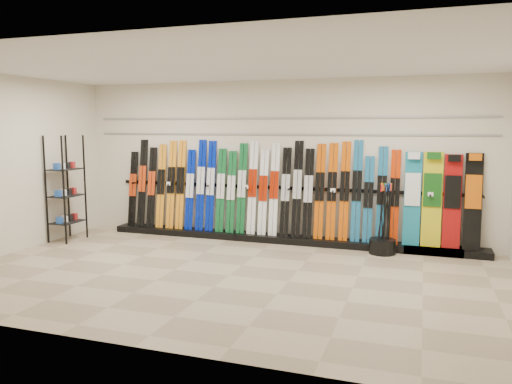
% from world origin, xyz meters
% --- Properties ---
extents(floor, '(8.00, 8.00, 0.00)m').
position_xyz_m(floor, '(0.00, 0.00, 0.00)').
color(floor, gray).
rests_on(floor, ground).
extents(back_wall, '(8.00, 0.00, 8.00)m').
position_xyz_m(back_wall, '(0.00, 2.50, 1.50)').
color(back_wall, beige).
rests_on(back_wall, floor).
extents(left_wall, '(0.00, 5.00, 5.00)m').
position_xyz_m(left_wall, '(-4.00, 0.00, 1.50)').
color(left_wall, beige).
rests_on(left_wall, floor).
extents(ceiling, '(8.00, 8.00, 0.00)m').
position_xyz_m(ceiling, '(0.00, 0.00, 3.00)').
color(ceiling, silver).
rests_on(ceiling, back_wall).
extents(ski_rack_base, '(8.00, 0.40, 0.12)m').
position_xyz_m(ski_rack_base, '(0.22, 2.28, 0.06)').
color(ski_rack_base, black).
rests_on(ski_rack_base, floor).
extents(skis, '(5.38, 0.28, 1.79)m').
position_xyz_m(skis, '(-0.44, 2.36, 0.96)').
color(skis, black).
rests_on(skis, ski_rack_base).
extents(snowboards, '(1.24, 0.25, 1.60)m').
position_xyz_m(snowboards, '(2.92, 2.36, 0.91)').
color(snowboards, '#14728C').
rests_on(snowboards, ski_rack_base).
extents(accessory_rack, '(0.40, 0.60, 1.98)m').
position_xyz_m(accessory_rack, '(-3.75, 1.15, 0.99)').
color(accessory_rack, black).
rests_on(accessory_rack, floor).
extents(pole_bin, '(0.45, 0.45, 0.25)m').
position_xyz_m(pole_bin, '(2.00, 2.00, 0.12)').
color(pole_bin, black).
rests_on(pole_bin, floor).
extents(ski_poles, '(0.23, 0.30, 1.18)m').
position_xyz_m(ski_poles, '(2.03, 2.00, 0.61)').
color(ski_poles, black).
rests_on(ski_poles, pole_bin).
extents(slatwall_rail_0, '(7.60, 0.02, 0.03)m').
position_xyz_m(slatwall_rail_0, '(0.00, 2.48, 2.00)').
color(slatwall_rail_0, gray).
rests_on(slatwall_rail_0, back_wall).
extents(slatwall_rail_1, '(7.60, 0.02, 0.03)m').
position_xyz_m(slatwall_rail_1, '(0.00, 2.48, 2.30)').
color(slatwall_rail_1, gray).
rests_on(slatwall_rail_1, back_wall).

